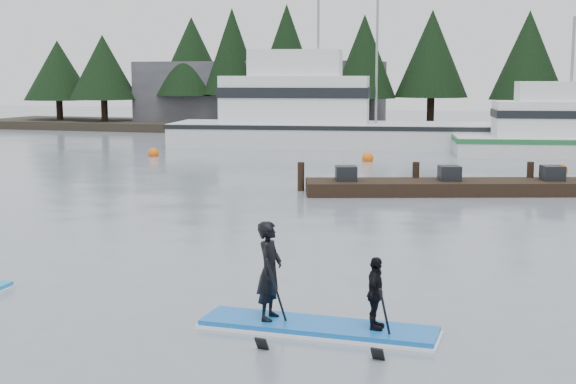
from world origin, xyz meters
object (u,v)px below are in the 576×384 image
(fishing_boat_medium, at_px, (573,146))
(paddleboard_duo, at_px, (312,300))
(floating_dock, at_px, (508,187))
(fishing_boat_large, at_px, (324,133))

(fishing_boat_medium, relative_size, paddleboard_duo, 3.43)
(fishing_boat_medium, height_order, paddleboard_duo, fishing_boat_medium)
(floating_dock, bearing_deg, paddleboard_duo, -116.44)
(fishing_boat_large, distance_m, paddleboard_duo, 33.29)
(fishing_boat_large, bearing_deg, floating_dock, -65.73)
(fishing_boat_large, height_order, paddleboard_duo, fishing_boat_large)
(fishing_boat_medium, bearing_deg, paddleboard_duo, -109.39)
(fishing_boat_medium, xyz_separation_m, paddleboard_duo, (-5.03, -30.37, -0.02))
(fishing_boat_large, relative_size, fishing_boat_medium, 1.47)
(floating_dock, bearing_deg, fishing_boat_large, 105.57)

